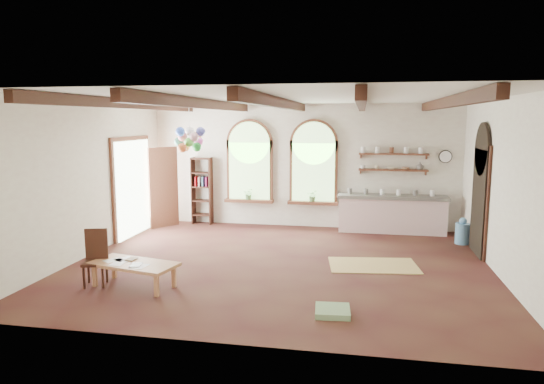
% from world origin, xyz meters
% --- Properties ---
extents(floor, '(8.00, 8.00, 0.00)m').
position_xyz_m(floor, '(0.00, 0.00, 0.00)').
color(floor, '#4E2D20').
rests_on(floor, ground).
extents(ceiling_beams, '(6.20, 6.80, 0.18)m').
position_xyz_m(ceiling_beams, '(0.00, 0.00, 3.10)').
color(ceiling_beams, '#3B1C12').
rests_on(ceiling_beams, ceiling).
extents(window_left, '(1.30, 0.28, 2.20)m').
position_xyz_m(window_left, '(-1.40, 3.43, 1.63)').
color(window_left, brown).
rests_on(window_left, floor).
extents(window_right, '(1.30, 0.28, 2.20)m').
position_xyz_m(window_right, '(0.30, 3.43, 1.63)').
color(window_right, brown).
rests_on(window_right, floor).
extents(left_doorway, '(0.10, 1.90, 2.50)m').
position_xyz_m(left_doorway, '(-3.95, 1.80, 1.15)').
color(left_doorway, brown).
rests_on(left_doorway, floor).
extents(right_doorway, '(0.10, 1.30, 2.40)m').
position_xyz_m(right_doorway, '(3.95, 1.50, 1.10)').
color(right_doorway, black).
rests_on(right_doorway, floor).
extents(kitchen_counter, '(2.68, 0.62, 0.94)m').
position_xyz_m(kitchen_counter, '(2.30, 3.20, 0.48)').
color(kitchen_counter, beige).
rests_on(kitchen_counter, floor).
extents(wall_shelf_lower, '(1.70, 0.24, 0.04)m').
position_xyz_m(wall_shelf_lower, '(2.30, 3.38, 1.55)').
color(wall_shelf_lower, brown).
rests_on(wall_shelf_lower, wall_back).
extents(wall_shelf_upper, '(1.70, 0.24, 0.04)m').
position_xyz_m(wall_shelf_upper, '(2.30, 3.38, 1.95)').
color(wall_shelf_upper, brown).
rests_on(wall_shelf_upper, wall_back).
extents(wall_clock, '(0.32, 0.04, 0.32)m').
position_xyz_m(wall_clock, '(3.55, 3.45, 1.90)').
color(wall_clock, black).
rests_on(wall_clock, wall_back).
extents(bookshelf, '(0.53, 0.32, 1.80)m').
position_xyz_m(bookshelf, '(-2.70, 3.32, 0.90)').
color(bookshelf, '#3B1C12').
rests_on(bookshelf, floor).
extents(coffee_table, '(1.58, 0.97, 0.42)m').
position_xyz_m(coffee_table, '(-2.20, -1.74, 0.37)').
color(coffee_table, tan).
rests_on(coffee_table, floor).
extents(side_chair, '(0.47, 0.47, 0.95)m').
position_xyz_m(side_chair, '(-2.88, -1.78, 0.27)').
color(side_chair, '#3B1C12').
rests_on(side_chair, floor).
extents(floor_mat, '(1.79, 1.24, 0.02)m').
position_xyz_m(floor_mat, '(1.80, 0.21, 0.01)').
color(floor_mat, tan).
rests_on(floor_mat, floor).
extents(floor_cushion, '(0.54, 0.54, 0.09)m').
position_xyz_m(floor_cushion, '(1.17, -2.30, 0.04)').
color(floor_cushion, gray).
rests_on(floor_cushion, floor).
extents(water_jug_a, '(0.32, 0.32, 0.61)m').
position_xyz_m(water_jug_a, '(3.10, 3.20, 0.26)').
color(water_jug_a, '#5E9ACA').
rests_on(water_jug_a, floor).
extents(water_jug_b, '(0.32, 0.32, 0.61)m').
position_xyz_m(water_jug_b, '(3.82, 2.30, 0.26)').
color(water_jug_b, '#5E9ACA').
rests_on(water_jug_b, floor).
extents(balloon_cluster, '(0.81, 0.81, 1.14)m').
position_xyz_m(balloon_cluster, '(-2.40, 1.65, 2.35)').
color(balloon_cluster, white).
rests_on(balloon_cluster, floor).
extents(table_book, '(0.18, 0.24, 0.02)m').
position_xyz_m(table_book, '(-2.39, -1.56, 0.43)').
color(table_book, olive).
rests_on(table_book, coffee_table).
extents(tablet, '(0.22, 0.28, 0.01)m').
position_xyz_m(tablet, '(-2.09, -1.87, 0.42)').
color(tablet, black).
rests_on(tablet, coffee_table).
extents(potted_plant_left, '(0.27, 0.23, 0.30)m').
position_xyz_m(potted_plant_left, '(-1.40, 3.32, 0.85)').
color(potted_plant_left, '#598C4C').
rests_on(potted_plant_left, window_left).
extents(potted_plant_right, '(0.27, 0.23, 0.30)m').
position_xyz_m(potted_plant_right, '(0.30, 3.32, 0.85)').
color(potted_plant_right, '#598C4C').
rests_on(potted_plant_right, window_right).
extents(shelf_cup_a, '(0.12, 0.10, 0.10)m').
position_xyz_m(shelf_cup_a, '(1.55, 3.38, 1.62)').
color(shelf_cup_a, white).
rests_on(shelf_cup_a, wall_shelf_lower).
extents(shelf_cup_b, '(0.10, 0.10, 0.09)m').
position_xyz_m(shelf_cup_b, '(1.90, 3.38, 1.62)').
color(shelf_cup_b, beige).
rests_on(shelf_cup_b, wall_shelf_lower).
extents(shelf_bowl_a, '(0.22, 0.22, 0.05)m').
position_xyz_m(shelf_bowl_a, '(2.25, 3.38, 1.60)').
color(shelf_bowl_a, beige).
rests_on(shelf_bowl_a, wall_shelf_lower).
extents(shelf_bowl_b, '(0.20, 0.20, 0.06)m').
position_xyz_m(shelf_bowl_b, '(2.60, 3.38, 1.60)').
color(shelf_bowl_b, '#8C664C').
rests_on(shelf_bowl_b, wall_shelf_lower).
extents(shelf_vase, '(0.18, 0.18, 0.19)m').
position_xyz_m(shelf_vase, '(2.95, 3.38, 1.67)').
color(shelf_vase, slate).
rests_on(shelf_vase, wall_shelf_lower).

